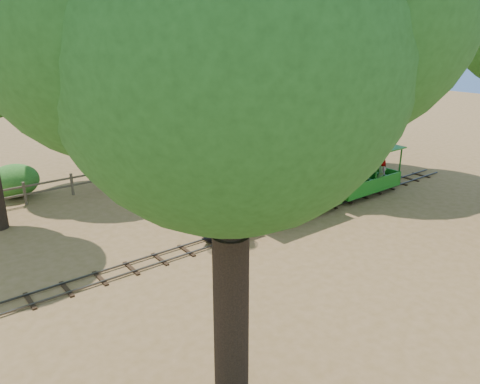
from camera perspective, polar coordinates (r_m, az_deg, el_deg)
ground at (r=18.07m, az=4.31°, el=-3.76°), size 90.00×90.00×0.00m
track at (r=18.05m, az=4.31°, el=-3.56°), size 22.00×1.00×0.10m
locomotive at (r=16.27m, az=-1.34°, el=-0.31°), size 2.44×1.15×2.80m
carriage_front at (r=18.55m, az=7.20°, el=-0.60°), size 3.80×1.55×1.97m
carriage_rear at (r=21.55m, az=14.82°, el=1.71°), size 3.80×1.55×1.97m
oak_nc at (r=23.72m, az=-15.96°, el=19.67°), size 7.39×6.50×10.19m
oak_ne at (r=25.97m, az=2.33°, el=18.78°), size 7.30×6.42×9.50m
oak_e at (r=25.45m, az=15.91°, el=21.22°), size 9.74×8.57×11.74m
oak_sw at (r=7.22m, az=-1.89°, el=18.82°), size 6.87×6.04×9.45m
fence at (r=24.06m, az=-8.55°, el=3.40°), size 18.10×0.10×1.00m
shrub_west at (r=22.83m, az=-25.84°, el=1.23°), size 2.15×1.65×1.49m
shrub_mid_w at (r=25.31m, az=-8.96°, el=5.21°), size 2.97×2.29×2.06m
shrub_mid_e at (r=28.27m, az=0.56°, el=6.23°), size 2.05×1.57×1.42m
shrub_east at (r=29.00m, az=2.54°, el=7.16°), size 2.93×2.25×2.03m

